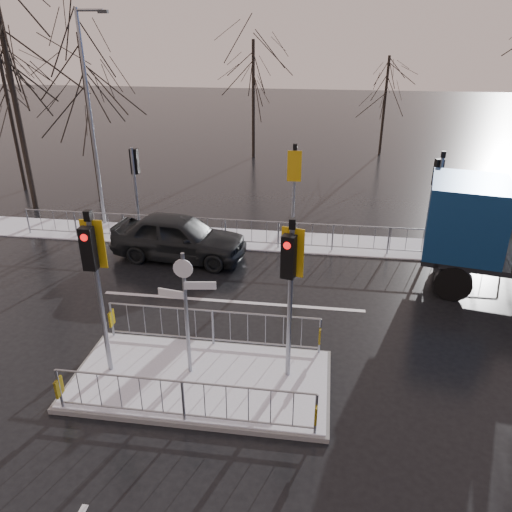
# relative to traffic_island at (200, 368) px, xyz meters

# --- Properties ---
(ground) EXTENTS (120.00, 120.00, 0.00)m
(ground) POSITION_rel_traffic_island_xyz_m (0.01, -0.01, -0.39)
(ground) COLOR black
(ground) RESTS_ON ground
(snow_verge) EXTENTS (30.00, 2.00, 0.04)m
(snow_verge) POSITION_rel_traffic_island_xyz_m (0.01, 8.59, -0.37)
(snow_verge) COLOR white
(snow_verge) RESTS_ON ground
(lane_markings) EXTENTS (8.00, 11.38, 0.01)m
(lane_markings) POSITION_rel_traffic_island_xyz_m (0.01, -0.34, -0.39)
(lane_markings) COLOR silver
(lane_markings) RESTS_ON ground
(traffic_island) EXTENTS (6.00, 3.04, 4.15)m
(traffic_island) POSITION_rel_traffic_island_xyz_m (0.00, 0.00, 0.00)
(traffic_island) COLOR slate
(traffic_island) RESTS_ON ground
(far_kerb_fixtures) EXTENTS (18.00, 0.65, 3.83)m
(far_kerb_fixtures) POSITION_rel_traffic_island_xyz_m (0.31, 8.08, 0.63)
(far_kerb_fixtures) COLOR gray
(far_kerb_fixtures) RESTS_ON ground
(car_far_lane) EXTENTS (4.94, 2.38, 1.63)m
(car_far_lane) POSITION_rel_traffic_island_xyz_m (-2.38, 6.63, 0.42)
(car_far_lane) COLOR black
(car_far_lane) RESTS_ON ground
(flatbed_truck) EXTENTS (7.71, 4.03, 3.40)m
(flatbed_truck) POSITION_rel_traffic_island_xyz_m (7.98, 5.83, 1.42)
(flatbed_truck) COLOR black
(flatbed_truck) RESTS_ON ground
(tree_near_a) EXTENTS (4.75, 4.75, 8.97)m
(tree_near_a) POSITION_rel_traffic_island_xyz_m (-10.49, 10.99, 5.72)
(tree_near_a) COLOR black
(tree_near_a) RESTS_ON ground
(tree_near_b) EXTENTS (4.00, 4.00, 7.55)m
(tree_near_b) POSITION_rel_traffic_island_xyz_m (-7.99, 12.49, 4.76)
(tree_near_b) COLOR black
(tree_near_b) RESTS_ON ground
(tree_near_c) EXTENTS (3.50, 3.50, 6.61)m
(tree_near_c) POSITION_rel_traffic_island_xyz_m (-12.49, 13.49, 4.11)
(tree_near_c) COLOR black
(tree_near_c) RESTS_ON ground
(tree_far_a) EXTENTS (3.75, 3.75, 7.08)m
(tree_far_a) POSITION_rel_traffic_island_xyz_m (-1.99, 21.99, 4.43)
(tree_far_a) COLOR black
(tree_far_a) RESTS_ON ground
(tree_far_b) EXTENTS (3.25, 3.25, 6.14)m
(tree_far_b) POSITION_rel_traffic_island_xyz_m (6.01, 23.99, 3.79)
(tree_far_b) COLOR black
(tree_far_b) RESTS_ON ground
(street_lamp_left) EXTENTS (1.25, 0.18, 8.20)m
(street_lamp_left) POSITION_rel_traffic_island_xyz_m (-6.42, 9.49, 4.10)
(street_lamp_left) COLOR gray
(street_lamp_left) RESTS_ON ground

